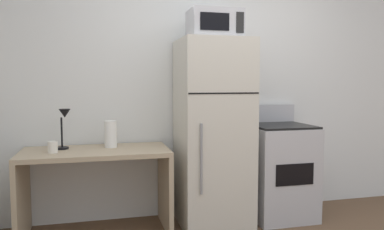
{
  "coord_description": "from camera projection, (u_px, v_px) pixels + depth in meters",
  "views": [
    {
      "loc": [
        -1.13,
        -2.01,
        1.33
      ],
      "look_at": [
        -0.34,
        1.1,
        1.05
      ],
      "focal_mm": 35.22,
      "sensor_mm": 36.0,
      "label": 1
    }
  ],
  "objects": [
    {
      "name": "refrigerator",
      "position": [
        213.0,
        133.0,
        3.5
      ],
      "size": [
        0.64,
        0.65,
        1.72
      ],
      "color": "beige",
      "rests_on": "ground"
    },
    {
      "name": "desk",
      "position": [
        96.0,
        175.0,
        3.28
      ],
      "size": [
        1.26,
        0.62,
        0.75
      ],
      "color": "tan",
      "rests_on": "ground"
    },
    {
      "name": "oven_range",
      "position": [
        279.0,
        170.0,
        3.72
      ],
      "size": [
        0.59,
        0.61,
        1.1
      ],
      "color": "#B7B7BC",
      "rests_on": "ground"
    },
    {
      "name": "paper_towel_roll",
      "position": [
        111.0,
        134.0,
        3.37
      ],
      "size": [
        0.11,
        0.11,
        0.24
      ],
      "primitive_type": "cylinder",
      "color": "white",
      "rests_on": "desk"
    },
    {
      "name": "coffee_mug",
      "position": [
        53.0,
        147.0,
        3.11
      ],
      "size": [
        0.08,
        0.08,
        0.09
      ],
      "primitive_type": "cylinder",
      "color": "white",
      "rests_on": "desk"
    },
    {
      "name": "wall_back_white",
      "position": [
        210.0,
        86.0,
        3.86
      ],
      "size": [
        5.0,
        0.1,
        2.6
      ],
      "primitive_type": "cube",
      "color": "silver",
      "rests_on": "ground"
    },
    {
      "name": "desk_lamp",
      "position": [
        64.0,
        122.0,
        3.26
      ],
      "size": [
        0.14,
        0.12,
        0.35
      ],
      "color": "black",
      "rests_on": "desk"
    },
    {
      "name": "microwave",
      "position": [
        214.0,
        25.0,
        3.4
      ],
      "size": [
        0.46,
        0.35,
        0.26
      ],
      "color": "#B7B7BC",
      "rests_on": "refrigerator"
    }
  ]
}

